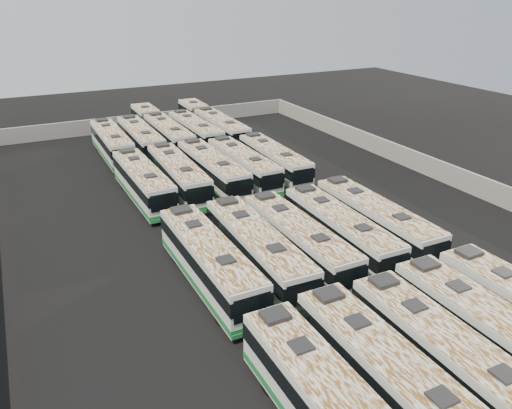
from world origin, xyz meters
name	(u,v)px	position (x,y,z in m)	size (l,w,h in m)	color
ground	(259,221)	(0.00, 0.00, 0.00)	(140.00, 140.00, 0.00)	black
perimeter_wall	(259,210)	(0.00, 0.00, 1.10)	(45.20, 73.20, 2.20)	gray
bus_front_left	(392,382)	(-4.27, -22.52, 1.92)	(2.85, 13.31, 3.75)	beige
bus_front_center	(450,362)	(-0.68, -22.77, 1.91)	(3.03, 13.29, 3.73)	beige
bus_front_right	(495,339)	(2.90, -22.51, 1.93)	(3.01, 13.42, 3.77)	beige
bus_midfront_far_left	(209,262)	(-7.84, -7.86, 1.92)	(2.90, 13.35, 3.76)	beige
bus_midfront_left	(257,250)	(-4.18, -7.93, 1.93)	(3.18, 13.48, 3.78)	beige
bus_midfront_center	(298,241)	(-0.71, -7.94, 1.88)	(2.76, 13.02, 3.67)	beige
bus_midfront_right	(340,231)	(3.04, -7.98, 1.87)	(3.05, 13.01, 3.65)	beige
bus_midfront_far_right	(375,221)	(6.62, -7.86, 1.92)	(2.96, 13.31, 3.75)	beige
bus_midback_far_left	(143,182)	(-7.89, 9.45, 1.88)	(2.99, 13.11, 3.68)	beige
bus_midback_left	(178,176)	(-4.28, 9.55, 1.92)	(3.15, 13.37, 3.75)	beige
bus_midback_center	(212,170)	(-0.58, 9.52, 1.92)	(2.96, 13.36, 3.76)	beige
bus_midback_right	(243,166)	(2.97, 9.53, 1.86)	(2.88, 12.96, 3.64)	beige
bus_midback_far_right	(274,161)	(6.67, 9.47, 1.85)	(3.03, 12.88, 3.61)	beige
bus_back_far_left	(112,143)	(-7.82, 24.13, 1.89)	(2.83, 13.10, 3.69)	beige
bus_back_left	(141,140)	(-4.29, 24.06, 1.91)	(2.88, 13.29, 3.74)	beige
bus_back_center	(161,129)	(-0.66, 27.64, 1.91)	(2.81, 20.57, 3.73)	beige
bus_back_right	(195,132)	(3.01, 24.26, 1.89)	(3.02, 13.17, 3.70)	beige
bus_back_far_right	(211,123)	(6.65, 27.66, 1.90)	(2.89, 20.50, 3.72)	beige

